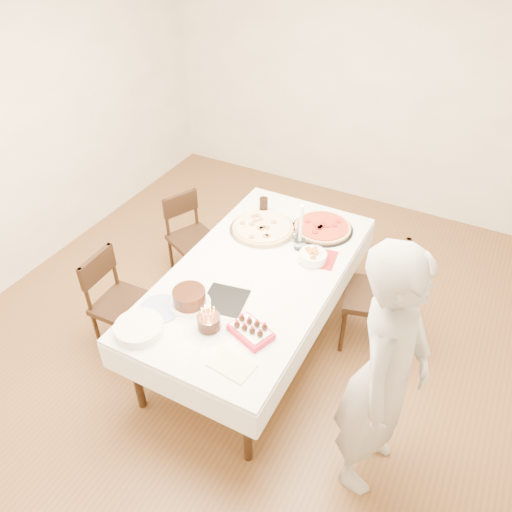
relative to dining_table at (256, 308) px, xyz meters
The scene contains 22 objects.
floor 0.40m from the dining_table, 137.81° to the left, with size 5.00×5.00×0.00m, color brown.
wall_back 2.77m from the dining_table, 92.29° to the left, with size 4.50×0.04×2.70m, color #EEE3C8.
wall_left 2.55m from the dining_table, behind, with size 0.04×5.00×2.70m, color #EEE3C8.
dining_table is the anchor object (origin of this frame).
chair_right_savory 0.91m from the dining_table, 30.32° to the left, with size 0.48×0.48×0.94m, color black, non-canonical shape.
chair_left_savory 1.04m from the dining_table, 151.69° to the left, with size 0.41×0.41×0.81m, color black, non-canonical shape.
chair_left_dessert 1.03m from the dining_table, 151.02° to the right, with size 0.44×0.44×0.86m, color black, non-canonical shape.
person 1.38m from the dining_table, 28.40° to the right, with size 0.65×0.43×1.78m, color #AFAAA5.
pizza_white 0.66m from the dining_table, 111.76° to the left, with size 0.55×0.55×0.04m, color beige.
pizza_pepperoni 0.86m from the dining_table, 72.29° to the left, with size 0.50×0.50×0.04m, color red.
red_placemat 0.63m from the dining_table, 46.03° to the left, with size 0.25×0.25×0.01m, color #B21E1E.
pasta_bowl 0.61m from the dining_table, 44.07° to the left, with size 0.21×0.21×0.07m, color white.
taper_candle 0.73m from the dining_table, 67.85° to the left, with size 0.09×0.09×0.41m, color white.
shaker_pair 0.64m from the dining_table, 78.46° to the left, with size 0.08×0.08×0.09m, color white, non-canonical shape.
cola_glass 0.91m from the dining_table, 113.23° to the left, with size 0.07×0.07×0.14m, color black.
layer_cake 0.71m from the dining_table, 115.06° to the right, with size 0.29×0.29×0.11m, color #33170C.
cake_board 0.53m from the dining_table, 96.97° to the right, with size 0.29×0.29×0.01m, color black.
birthday_cake 0.79m from the dining_table, 90.30° to the right, with size 0.15×0.15×0.15m, color #351C0E.
strawberry_box 0.75m from the dining_table, 65.10° to the right, with size 0.27×0.18×0.07m, color red, non-canonical shape.
box_lid 0.96m from the dining_table, 71.48° to the right, with size 0.26×0.18×0.02m, color beige.
plate_stack 1.04m from the dining_table, 113.37° to the right, with size 0.31×0.31×0.06m, color white.
china_plate 0.85m from the dining_table, 120.46° to the right, with size 0.29×0.29×0.01m, color white.
Camera 1 is at (1.42, -2.58, 3.12)m, focal length 35.00 mm.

